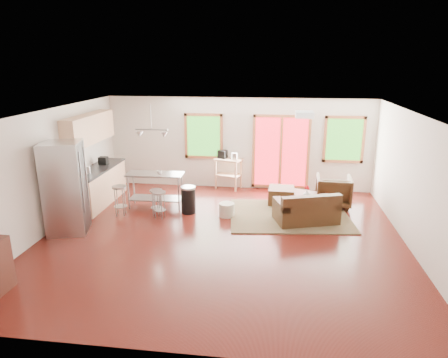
# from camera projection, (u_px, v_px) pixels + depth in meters

# --- Properties ---
(floor) EXTENTS (7.50, 7.00, 0.02)m
(floor) POSITION_uv_depth(u_px,v_px,m) (222.00, 238.00, 8.40)
(floor) COLOR #3A0E0B
(floor) RESTS_ON ground
(ceiling) EXTENTS (7.50, 7.00, 0.02)m
(ceiling) POSITION_uv_depth(u_px,v_px,m) (222.00, 113.00, 7.65)
(ceiling) COLOR white
(ceiling) RESTS_ON ground
(back_wall) EXTENTS (7.50, 0.02, 2.60)m
(back_wall) POSITION_uv_depth(u_px,v_px,m) (239.00, 144.00, 11.36)
(back_wall) COLOR beige
(back_wall) RESTS_ON ground
(left_wall) EXTENTS (0.02, 7.00, 2.60)m
(left_wall) POSITION_uv_depth(u_px,v_px,m) (47.00, 172.00, 8.49)
(left_wall) COLOR beige
(left_wall) RESTS_ON ground
(right_wall) EXTENTS (0.02, 7.00, 2.60)m
(right_wall) POSITION_uv_depth(u_px,v_px,m) (418.00, 186.00, 7.56)
(right_wall) COLOR beige
(right_wall) RESTS_ON ground
(front_wall) EXTENTS (7.50, 0.02, 2.60)m
(front_wall) POSITION_uv_depth(u_px,v_px,m) (182.00, 263.00, 4.69)
(front_wall) COLOR beige
(front_wall) RESTS_ON ground
(window_left) EXTENTS (1.10, 0.05, 1.30)m
(window_left) POSITION_uv_depth(u_px,v_px,m) (204.00, 136.00, 11.38)
(window_left) COLOR #25621A
(window_left) RESTS_ON back_wall
(french_doors) EXTENTS (1.60, 0.05, 2.10)m
(french_doors) POSITION_uv_depth(u_px,v_px,m) (281.00, 152.00, 11.22)
(french_doors) COLOR red
(french_doors) RESTS_ON back_wall
(window_right) EXTENTS (1.10, 0.05, 1.30)m
(window_right) POSITION_uv_depth(u_px,v_px,m) (344.00, 140.00, 10.90)
(window_right) COLOR #25621A
(window_right) RESTS_ON back_wall
(rug) EXTENTS (3.01, 2.44, 0.03)m
(rug) POSITION_uv_depth(u_px,v_px,m) (289.00, 215.00, 9.56)
(rug) COLOR #405738
(rug) RESTS_ON floor
(loveseat) EXTENTS (1.54, 1.16, 0.73)m
(loveseat) POSITION_uv_depth(u_px,v_px,m) (306.00, 211.00, 9.10)
(loveseat) COLOR black
(loveseat) RESTS_ON floor
(coffee_table) EXTENTS (1.04, 0.80, 0.37)m
(coffee_table) POSITION_uv_depth(u_px,v_px,m) (308.00, 195.00, 10.04)
(coffee_table) COLOR #3A1A12
(coffee_table) RESTS_ON floor
(armchair) EXTENTS (0.88, 0.83, 0.87)m
(armchair) POSITION_uv_depth(u_px,v_px,m) (333.00, 189.00, 10.12)
(armchair) COLOR black
(armchair) RESTS_ON floor
(ottoman) EXTENTS (0.67, 0.67, 0.43)m
(ottoman) POSITION_uv_depth(u_px,v_px,m) (281.00, 196.00, 10.33)
(ottoman) COLOR black
(ottoman) RESTS_ON floor
(pouf) EXTENTS (0.41, 0.41, 0.32)m
(pouf) POSITION_uv_depth(u_px,v_px,m) (227.00, 210.00, 9.51)
(pouf) COLOR beige
(pouf) RESTS_ON floor
(vase) EXTENTS (0.21, 0.21, 0.28)m
(vase) POSITION_uv_depth(u_px,v_px,m) (307.00, 193.00, 9.66)
(vase) COLOR silver
(vase) RESTS_ON coffee_table
(book) EXTENTS (0.23, 0.09, 0.31)m
(book) POSITION_uv_depth(u_px,v_px,m) (321.00, 190.00, 9.67)
(book) COLOR maroon
(book) RESTS_ON coffee_table
(cabinets) EXTENTS (0.64, 2.24, 2.30)m
(cabinets) POSITION_uv_depth(u_px,v_px,m) (96.00, 169.00, 10.18)
(cabinets) COLOR tan
(cabinets) RESTS_ON floor
(refrigerator) EXTENTS (0.96, 0.95, 1.98)m
(refrigerator) POSITION_uv_depth(u_px,v_px,m) (66.00, 188.00, 8.45)
(refrigerator) COLOR #B7BABC
(refrigerator) RESTS_ON floor
(island) EXTENTS (1.42, 0.61, 0.88)m
(island) POSITION_uv_depth(u_px,v_px,m) (155.00, 184.00, 9.99)
(island) COLOR #B7BABC
(island) RESTS_ON floor
(cup) EXTENTS (0.14, 0.12, 0.12)m
(cup) POSITION_uv_depth(u_px,v_px,m) (159.00, 172.00, 9.57)
(cup) COLOR white
(cup) RESTS_ON island
(bar_stool_a) EXTENTS (0.39, 0.39, 0.72)m
(bar_stool_a) POSITION_uv_depth(u_px,v_px,m) (120.00, 194.00, 9.48)
(bar_stool_a) COLOR #B7BABC
(bar_stool_a) RESTS_ON floor
(bar_stool_b) EXTENTS (0.35, 0.35, 0.64)m
(bar_stool_b) POSITION_uv_depth(u_px,v_px,m) (156.00, 196.00, 9.49)
(bar_stool_b) COLOR #B7BABC
(bar_stool_b) RESTS_ON floor
(bar_stool_c) EXTENTS (0.34, 0.34, 0.65)m
(bar_stool_c) POSITION_uv_depth(u_px,v_px,m) (159.00, 199.00, 9.32)
(bar_stool_c) COLOR #B7BABC
(bar_stool_c) RESTS_ON floor
(trash_can) EXTENTS (0.47, 0.47, 0.66)m
(trash_can) POSITION_uv_depth(u_px,v_px,m) (188.00, 200.00, 9.68)
(trash_can) COLOR black
(trash_can) RESTS_ON floor
(kitchen_cart) EXTENTS (0.85, 0.68, 1.12)m
(kitchen_cart) POSITION_uv_depth(u_px,v_px,m) (228.00, 163.00, 11.41)
(kitchen_cart) COLOR tan
(kitchen_cart) RESTS_ON floor
(ceiling_flush) EXTENTS (0.35, 0.35, 0.12)m
(ceiling_flush) POSITION_uv_depth(u_px,v_px,m) (304.00, 115.00, 8.04)
(ceiling_flush) COLOR white
(ceiling_flush) RESTS_ON ceiling
(pendant_light) EXTENTS (0.80, 0.18, 0.79)m
(pendant_light) POSITION_uv_depth(u_px,v_px,m) (152.00, 134.00, 9.52)
(pendant_light) COLOR gray
(pendant_light) RESTS_ON ceiling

